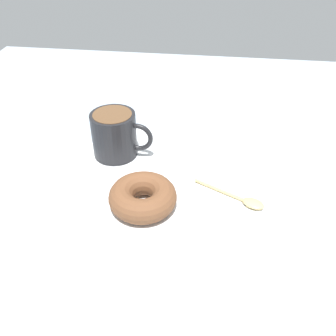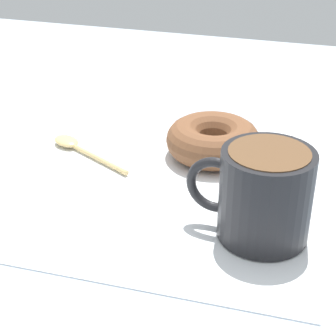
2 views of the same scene
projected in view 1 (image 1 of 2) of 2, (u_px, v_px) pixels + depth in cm
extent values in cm
cube|color=#99A8B7|center=(163.00, 176.00, 68.46)|extent=(120.00, 120.00, 2.00)
cube|color=white|center=(168.00, 178.00, 66.28)|extent=(33.84, 33.84, 0.30)
cylinder|color=black|center=(114.00, 135.00, 69.61)|extent=(8.31, 8.31, 8.46)
cylinder|color=brown|center=(112.00, 115.00, 67.19)|extent=(7.11, 7.11, 0.60)
torus|color=black|center=(138.00, 137.00, 68.85)|extent=(5.69, 1.32, 5.64)
torus|color=brown|center=(143.00, 197.00, 58.97)|extent=(10.85, 10.85, 3.95)
ellipsoid|color=#D8B772|center=(253.00, 203.00, 60.00)|extent=(4.30, 3.78, 0.90)
cylinder|color=#D8B772|center=(220.00, 191.00, 62.81)|extent=(9.08, 5.03, 0.56)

